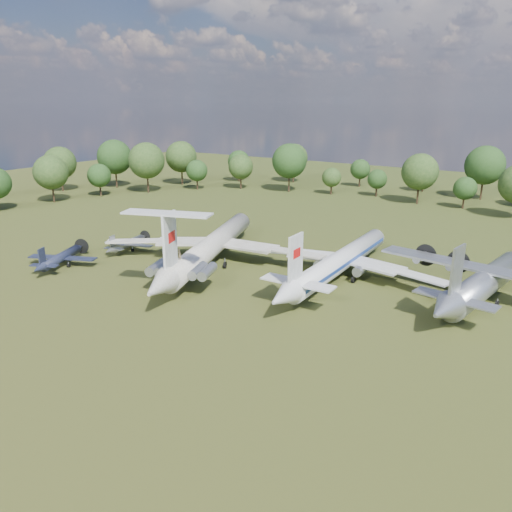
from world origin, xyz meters
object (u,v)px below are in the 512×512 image
Objects in this scene: il62_airliner at (212,250)px; person_on_il62 at (180,254)px; small_prop_northwest at (128,245)px; small_prop_west at (61,260)px; an12_transport at (484,286)px; tu104_jet at (341,264)px.

il62_airliner is 14.47m from person_on_il62.
il62_airliner is 3.76× the size of small_prop_northwest.
small_prop_northwest is at bearing 56.14° from small_prop_west.
person_on_il62 is (4.85, -13.23, 3.33)m from il62_airliner.
il62_airliner is 18.54m from small_prop_northwest.
an12_transport is 43.59m from person_on_il62.
small_prop_west is 13.15m from small_prop_northwest.
il62_airliner reaches higher than small_prop_west.
person_on_il62 reaches higher than an12_transport.
an12_transport is at bearing -148.13° from person_on_il62.
person_on_il62 is at bearing -18.63° from small_prop_west.
an12_transport is 61.92m from small_prop_northwest.
person_on_il62 is at bearing -142.57° from an12_transport.
an12_transport reaches higher than small_prop_northwest.
small_prop_west is at bearing -162.11° from il62_airliner.
tu104_jet is at bearing 2.57° from small_prop_west.
il62_airliner is at bearing -67.53° from person_on_il62.
person_on_il62 is (23.10, -10.30, 4.85)m from small_prop_northwest.
small_prop_northwest is 8.36× the size of person_on_il62.
person_on_il62 is (-16.86, -19.00, 3.58)m from tu104_jet.
tu104_jet is at bearing -5.23° from il62_airliner.
an12_transport is at bearing -3.78° from small_prop_west.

